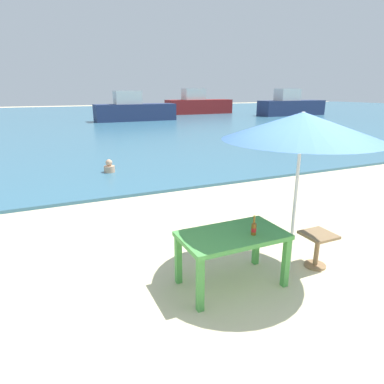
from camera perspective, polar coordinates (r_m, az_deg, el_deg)
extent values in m
plane|color=beige|center=(4.97, 20.92, -15.30)|extent=(120.00, 120.00, 0.00)
cube|color=#386B84|center=(33.08, -19.49, 11.73)|extent=(120.00, 50.00, 0.08)
cube|color=#4C9E47|center=(4.46, 6.97, -7.41)|extent=(1.40, 0.80, 0.06)
cube|color=#4C9E47|center=(4.10, 1.40, -15.65)|extent=(0.08, 0.08, 0.70)
cube|color=#4C9E47|center=(4.73, 15.77, -11.59)|extent=(0.08, 0.08, 0.70)
cube|color=#4C9E47|center=(4.64, -2.36, -11.51)|extent=(0.08, 0.08, 0.70)
cube|color=#4C9E47|center=(5.20, 10.94, -8.50)|extent=(0.08, 0.08, 0.70)
cylinder|color=brown|center=(4.42, 10.53, -6.28)|extent=(0.06, 0.06, 0.16)
cone|color=brown|center=(4.39, 10.58, -5.35)|extent=(0.06, 0.06, 0.03)
cylinder|color=brown|center=(4.37, 10.62, -4.66)|extent=(0.03, 0.03, 0.09)
cylinder|color=red|center=(4.42, 10.52, -6.37)|extent=(0.07, 0.07, 0.05)
cylinder|color=gold|center=(4.35, 10.66, -4.07)|extent=(0.03, 0.03, 0.01)
cylinder|color=silver|center=(4.83, 17.31, -0.80)|extent=(0.04, 0.04, 2.30)
cone|color=#33598C|center=(4.64, 18.37, 10.68)|extent=(2.10, 2.10, 0.36)
cube|color=olive|center=(5.30, 20.87, -6.87)|extent=(0.44, 0.44, 0.04)
cylinder|color=olive|center=(5.41, 20.56, -9.50)|extent=(0.07, 0.07, 0.50)
cylinder|color=olive|center=(5.51, 20.31, -11.69)|extent=(0.32, 0.32, 0.03)
cylinder|color=tan|center=(10.86, -13.97, 3.84)|extent=(0.34, 0.34, 0.20)
sphere|color=tan|center=(10.81, -14.04, 4.90)|extent=(0.21, 0.21, 0.21)
cube|color=navy|center=(36.76, 16.67, 13.64)|extent=(7.23, 1.97, 1.48)
cube|color=silver|center=(36.30, 16.04, 15.75)|extent=(2.30, 1.48, 1.15)
cube|color=navy|center=(29.31, -9.67, 13.30)|extent=(6.73, 1.83, 1.38)
cube|color=silver|center=(29.10, -10.99, 15.62)|extent=(2.14, 1.38, 1.07)
cube|color=maroon|center=(37.68, 1.22, 14.41)|extent=(7.30, 1.99, 1.49)
cube|color=silver|center=(37.35, 0.27, 16.42)|extent=(2.32, 1.49, 1.16)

